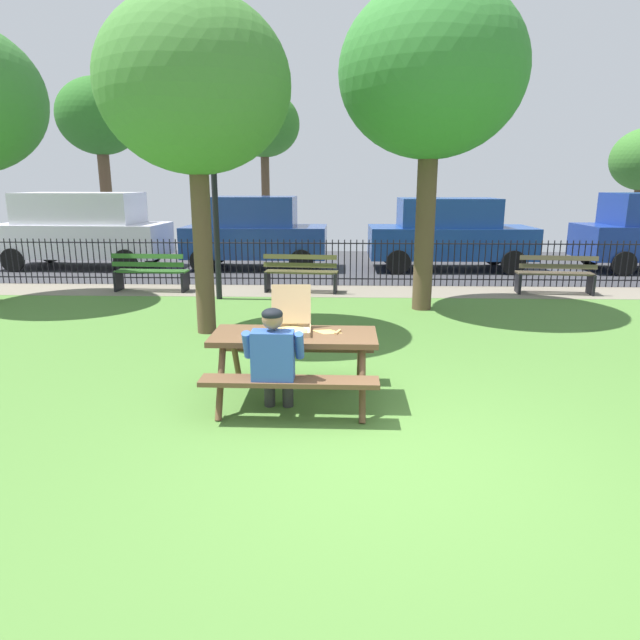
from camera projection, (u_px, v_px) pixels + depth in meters
The scene contains 20 objects.
ground at pixel (370, 374), 7.12m from camera, with size 28.00×12.30×0.02m, color #4E7D35.
cobblestone_walkway at pixel (357, 291), 12.40m from camera, with size 28.00×1.40×0.01m, color gray.
street_asphalt at pixel (353, 265), 16.30m from camera, with size 28.00×6.63×0.01m, color #38383D.
picnic_table_foreground at pixel (294, 349), 6.11m from camera, with size 1.81×1.50×0.79m.
pizza_box_open at pixel (291, 323), 6.16m from camera, with size 0.46×0.53×0.49m.
pizza_slice_on_table at pixel (329, 331), 6.14m from camera, with size 0.30×0.23×0.02m.
adult_at_table at pixel (274, 358), 5.62m from camera, with size 0.61×0.59×1.19m.
iron_fence_streetside at pixel (356, 262), 12.95m from camera, with size 18.74×0.03×1.07m.
park_bench_left at pixel (151, 273), 12.32m from camera, with size 1.62×0.53×0.85m.
park_bench_center at pixel (301, 274), 12.21m from camera, with size 1.63×0.60×0.85m.
park_bench_right at pixel (555, 275), 12.03m from camera, with size 1.63×0.60×0.85m.
lamp_post_walkway at pixel (214, 181), 11.03m from camera, with size 0.28×0.28×3.90m.
tree_near_table at pixel (195, 87), 8.17m from camera, with size 2.85×2.85×5.04m.
tree_midground_left at pixel (432, 74), 9.70m from camera, with size 3.27×3.27×5.71m.
parked_car_far_left at pixel (82, 229), 15.54m from camera, with size 4.67×2.10×2.08m.
parked_car_left at pixel (256, 232), 15.40m from camera, with size 3.92×1.87×1.98m.
parked_car_center at pixel (449, 233), 15.22m from camera, with size 4.41×1.94×1.94m.
far_tree_left at pixel (100, 118), 20.60m from camera, with size 3.07×3.07×6.10m.
far_tree_midleft at pixel (264, 126), 20.46m from camera, with size 2.62×2.62×5.60m.
far_tree_center at pixel (426, 113), 20.17m from camera, with size 3.56×3.56×6.40m.
Camera 1 is at (-0.41, -4.61, 2.39)m, focal length 31.25 mm.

